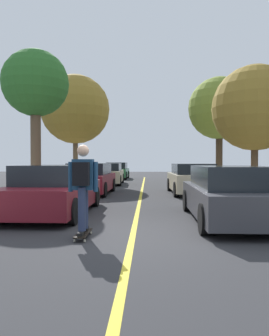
% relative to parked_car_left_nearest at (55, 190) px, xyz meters
% --- Properties ---
extents(ground, '(80.00, 80.00, 0.00)m').
position_rel_parked_car_left_nearest_xyz_m(ground, '(2.33, -2.43, -0.68)').
color(ground, '#2D2D30').
extents(center_line, '(0.12, 39.20, 0.01)m').
position_rel_parked_car_left_nearest_xyz_m(center_line, '(2.33, 1.57, -0.68)').
color(center_line, gold).
rests_on(center_line, ground).
extents(parked_car_left_nearest, '(1.99, 4.59, 1.38)m').
position_rel_parked_car_left_nearest_xyz_m(parked_car_left_nearest, '(0.00, 0.00, 0.00)').
color(parked_car_left_nearest, maroon).
rests_on(parked_car_left_nearest, ground).
extents(parked_car_left_near, '(1.99, 4.13, 1.40)m').
position_rel_parked_car_left_nearest_xyz_m(parked_car_left_near, '(-0.00, 5.63, 0.01)').
color(parked_car_left_near, maroon).
rests_on(parked_car_left_near, ground).
extents(parked_car_left_far, '(2.06, 4.30, 1.37)m').
position_rel_parked_car_left_nearest_xyz_m(parked_car_left_far, '(-0.00, 11.99, 0.01)').
color(parked_car_left_far, '#BCAD89').
rests_on(parked_car_left_far, ground).
extents(parked_car_left_farthest, '(1.93, 4.06, 1.40)m').
position_rel_parked_car_left_nearest_xyz_m(parked_car_left_farthest, '(0.00, 18.63, 0.00)').
color(parked_car_left_farthest, '#1E5B33').
rests_on(parked_car_left_farthest, ground).
extents(parked_car_right_nearest, '(1.96, 4.58, 1.37)m').
position_rel_parked_car_left_nearest_xyz_m(parked_car_right_nearest, '(4.66, -0.99, -0.00)').
color(parked_car_right_nearest, '#38383D').
rests_on(parked_car_right_nearest, ground).
extents(parked_car_right_near, '(2.08, 4.36, 1.38)m').
position_rel_parked_car_left_nearest_xyz_m(parked_car_right_near, '(4.66, 5.90, -0.00)').
color(parked_car_right_near, '#BCAD89').
rests_on(parked_car_right_near, ground).
extents(street_tree_left_nearest, '(2.84, 2.84, 6.13)m').
position_rel_parked_car_left_nearest_xyz_m(street_tree_left_nearest, '(-2.19, 4.72, 4.08)').
color(street_tree_left_nearest, brown).
rests_on(street_tree_left_nearest, sidewalk_left).
extents(street_tree_left_near, '(4.56, 4.56, 7.09)m').
position_rel_parked_car_left_nearest_xyz_m(street_tree_left_near, '(-2.19, 12.42, 4.26)').
color(street_tree_left_near, brown).
rests_on(street_tree_left_near, sidewalk_left).
extents(street_tree_right_nearest, '(3.36, 3.36, 5.13)m').
position_rel_parked_car_left_nearest_xyz_m(street_tree_right_nearest, '(6.85, 3.94, 2.90)').
color(street_tree_right_nearest, '#4C3823').
rests_on(street_tree_right_nearest, sidewalk_right).
extents(street_tree_right_near, '(3.66, 3.66, 6.32)m').
position_rel_parked_car_left_nearest_xyz_m(street_tree_right_near, '(6.85, 10.34, 3.92)').
color(street_tree_right_near, '#3D2D1E').
rests_on(street_tree_right_near, sidewalk_right).
extents(fire_hydrant, '(0.20, 0.20, 0.70)m').
position_rel_parked_car_left_nearest_xyz_m(fire_hydrant, '(6.16, 3.53, -0.19)').
color(fire_hydrant, '#B2140F').
rests_on(fire_hydrant, sidewalk_right).
extents(skateboard, '(0.22, 0.84, 0.10)m').
position_rel_parked_car_left_nearest_xyz_m(skateboard, '(1.38, -2.87, -0.59)').
color(skateboard, black).
rests_on(skateboard, ground).
extents(skateboarder, '(0.58, 0.70, 1.71)m').
position_rel_parked_car_left_nearest_xyz_m(skateboarder, '(1.38, -2.90, 0.39)').
color(skateboarder, black).
rests_on(skateboarder, skateboard).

